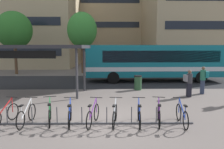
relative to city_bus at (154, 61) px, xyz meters
name	(u,v)px	position (x,y,z in m)	size (l,w,h in m)	color
ground	(105,119)	(-4.21, -10.03, -1.78)	(200.00, 200.00, 0.00)	#6B605B
bus_lane_asphalt	(107,81)	(-4.21, 0.00, -1.77)	(80.00, 7.20, 0.01)	#232326
city_bus	(154,61)	(0.00, 0.00, 0.00)	(12.06, 2.72, 3.20)	#0F6070
bike_rack	(82,122)	(-5.12, -10.58, -1.68)	(8.82, 0.17, 0.70)	#47474C
parked_bicycle_red_1	(4,115)	(-8.18, -10.52, -1.39)	(0.59, 1.69, 0.99)	black
parked_bicycle_white_2	(27,115)	(-7.28, -10.59, -1.39)	(0.52, 1.72, 0.99)	black
parked_bicycle_green_3	(50,114)	(-6.41, -10.46, -1.39)	(0.59, 1.69, 0.99)	black
parked_bicycle_blue_4	(70,115)	(-5.59, -10.62, -1.39)	(0.52, 1.72, 0.99)	black
parked_bicycle_purple_5	(93,115)	(-4.68, -10.65, -1.39)	(0.57, 1.69, 0.99)	black
parked_bicycle_silver_6	(115,115)	(-3.83, -10.68, -1.39)	(0.52, 1.72, 0.99)	black
parked_bicycle_blue_7	(139,115)	(-2.88, -10.71, -1.39)	(0.52, 1.72, 0.99)	black
parked_bicycle_purple_8	(159,115)	(-2.09, -10.64, -1.39)	(0.54, 1.70, 0.99)	black
parked_bicycle_blue_9	(182,115)	(-1.21, -10.73, -1.39)	(0.52, 1.72, 0.99)	black
transit_shelter	(30,48)	(-9.03, -5.05, 1.19)	(7.45, 3.64, 3.15)	#38383D
commuter_teal_pack_0	(203,78)	(2.09, -5.26, -0.74)	(0.60, 0.52, 1.79)	#2D3851
commuter_grey_pack_1	(189,82)	(0.82, -6.08, -0.82)	(0.56, 0.39, 1.65)	black
trash_bin	(138,83)	(-1.96, -3.86, -1.26)	(0.55, 0.55, 1.03)	#284C2D
street_tree_0	(14,30)	(-14.48, 5.39, 3.13)	(3.90, 3.90, 6.97)	brown
street_tree_1	(82,30)	(-7.04, 6.11, 3.19)	(3.41, 3.41, 7.02)	brown
building_left_wing	(22,16)	(-17.79, 16.36, 6.25)	(17.06, 13.01, 16.05)	tan
building_centre_block	(100,30)	(-5.73, 28.49, 5.08)	(17.48, 11.64, 13.70)	tan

